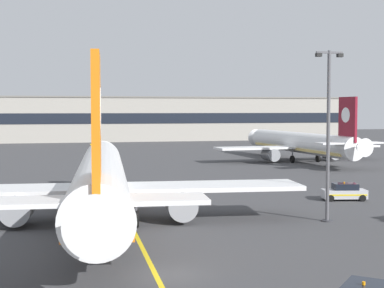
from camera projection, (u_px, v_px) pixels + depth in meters
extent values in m
plane|color=#3D3D3F|center=(170.00, 275.00, 31.02)|extent=(400.00, 400.00, 0.00)
cube|color=yellow|center=(116.00, 195.00, 60.20)|extent=(4.57, 179.96, 0.01)
cylinder|color=white|center=(101.00, 178.00, 45.01)|extent=(6.67, 36.19, 3.80)
cone|color=white|center=(103.00, 158.00, 64.07)|extent=(3.81, 2.88, 3.61)
cone|color=white|center=(96.00, 221.00, 25.82)|extent=(3.06, 3.02, 2.85)
cube|color=orange|center=(101.00, 192.00, 45.07)|extent=(6.36, 33.31, 0.44)
cube|color=black|center=(102.00, 153.00, 62.15)|extent=(2.93, 1.32, 0.60)
cube|color=white|center=(101.00, 188.00, 45.65)|extent=(32.28, 7.34, 0.36)
cylinder|color=gray|center=(18.00, 208.00, 43.84)|extent=(2.58, 3.77, 2.30)
cylinder|color=black|center=(21.00, 204.00, 45.67)|extent=(1.96, 0.34, 1.95)
cylinder|color=gray|center=(181.00, 204.00, 45.63)|extent=(2.58, 3.77, 2.30)
cylinder|color=black|center=(178.00, 200.00, 47.46)|extent=(1.96, 0.34, 1.95)
cube|color=orange|center=(96.00, 126.00, 29.13)|extent=(0.78, 4.82, 7.20)
cylinder|color=white|center=(96.00, 111.00, 29.38)|extent=(0.63, 2.43, 2.40)
cube|color=white|center=(97.00, 201.00, 28.76)|extent=(11.19, 3.67, 0.24)
cylinder|color=#4C4C51|center=(102.00, 181.00, 59.45)|extent=(0.24, 0.24, 1.60)
cylinder|color=black|center=(102.00, 191.00, 59.51)|extent=(0.47, 0.93, 0.90)
cylinder|color=#4C4C51|center=(65.00, 206.00, 42.76)|extent=(0.24, 0.24, 1.60)
cylinder|color=black|center=(65.00, 221.00, 42.83)|extent=(0.50, 1.33, 1.30)
cylinder|color=#4C4C51|center=(136.00, 204.00, 43.51)|extent=(0.24, 0.24, 1.60)
cylinder|color=black|center=(136.00, 219.00, 43.58)|extent=(0.50, 1.33, 1.30)
cylinder|color=white|center=(300.00, 143.00, 98.06)|extent=(5.88, 33.02, 3.47)
cone|color=white|center=(258.00, 138.00, 114.86)|extent=(3.46, 2.61, 3.29)
cone|color=white|center=(360.00, 147.00, 81.15)|extent=(2.78, 2.74, 2.60)
cube|color=#DBBC66|center=(300.00, 148.00, 98.12)|extent=(5.62, 30.40, 0.40)
cube|color=black|center=(262.00, 135.00, 113.17)|extent=(2.67, 1.19, 0.55)
cube|color=white|center=(299.00, 147.00, 98.63)|extent=(29.45, 6.52, 0.33)
cylinder|color=gray|center=(270.00, 155.00, 96.16)|extent=(2.34, 3.43, 2.10)
cylinder|color=black|center=(266.00, 154.00, 97.77)|extent=(1.79, 0.30, 1.78)
cylinder|color=gray|center=(331.00, 153.00, 99.49)|extent=(2.34, 3.43, 2.10)
cylinder|color=black|center=(326.00, 152.00, 101.10)|extent=(1.79, 0.30, 1.78)
cube|color=maroon|center=(348.00, 120.00, 84.06)|extent=(0.69, 4.40, 6.57)
cylinder|color=white|center=(347.00, 115.00, 84.28)|extent=(0.56, 2.21, 2.19)
cube|color=white|center=(349.00, 143.00, 83.74)|extent=(10.20, 3.29, 0.22)
cylinder|color=#4C4C51|center=(267.00, 148.00, 110.80)|extent=(0.22, 0.22, 1.46)
cylinder|color=black|center=(267.00, 153.00, 110.85)|extent=(0.42, 0.85, 0.82)
cylinder|color=#4C4C51|center=(292.00, 153.00, 95.72)|extent=(0.22, 0.22, 1.46)
cylinder|color=black|center=(292.00, 159.00, 95.78)|extent=(0.45, 1.21, 1.19)
cylinder|color=#4C4C51|center=(318.00, 152.00, 97.12)|extent=(0.22, 0.22, 1.46)
cylinder|color=black|center=(318.00, 158.00, 97.18)|extent=(0.45, 1.21, 1.19)
cylinder|color=#515156|center=(328.00, 137.00, 45.57)|extent=(0.28, 0.28, 13.43)
cylinder|color=#333338|center=(327.00, 221.00, 45.98)|extent=(0.90, 0.90, 0.10)
cube|color=#515156|center=(329.00, 53.00, 45.18)|extent=(2.20, 0.16, 0.16)
cube|color=black|center=(319.00, 55.00, 44.99)|extent=(0.44, 0.36, 0.28)
cube|color=black|center=(340.00, 55.00, 45.39)|extent=(0.44, 0.36, 0.28)
cube|color=#B7B7BC|center=(344.00, 194.00, 56.61)|extent=(4.46, 2.56, 0.84)
cube|color=black|center=(345.00, 186.00, 56.57)|extent=(2.57, 1.99, 0.60)
cylinder|color=orange|center=(344.00, 183.00, 56.54)|extent=(0.14, 0.14, 0.14)
cube|color=yellow|center=(344.00, 194.00, 56.61)|extent=(4.27, 2.56, 0.14)
cylinder|color=black|center=(357.00, 195.00, 57.56)|extent=(0.67, 0.34, 0.64)
cylinder|color=black|center=(363.00, 198.00, 55.80)|extent=(0.67, 0.34, 0.64)
cylinder|color=black|center=(326.00, 196.00, 57.45)|extent=(0.67, 0.34, 0.64)
cylinder|color=black|center=(331.00, 198.00, 55.69)|extent=(0.67, 0.34, 0.64)
cylinder|color=orange|center=(364.00, 283.00, 23.90)|extent=(0.14, 0.14, 0.14)
cone|color=orange|center=(95.00, 190.00, 61.90)|extent=(0.36, 0.36, 0.55)
cylinder|color=white|center=(95.00, 189.00, 61.90)|extent=(0.23, 0.23, 0.07)
cube|color=orange|center=(95.00, 192.00, 61.91)|extent=(0.44, 0.44, 0.03)
cube|color=#9E998E|center=(105.00, 120.00, 159.99)|extent=(140.12, 12.00, 11.88)
cube|color=black|center=(107.00, 118.00, 154.08)|extent=(134.51, 0.12, 2.80)
cube|color=slate|center=(105.00, 97.00, 159.62)|extent=(140.52, 12.40, 0.40)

